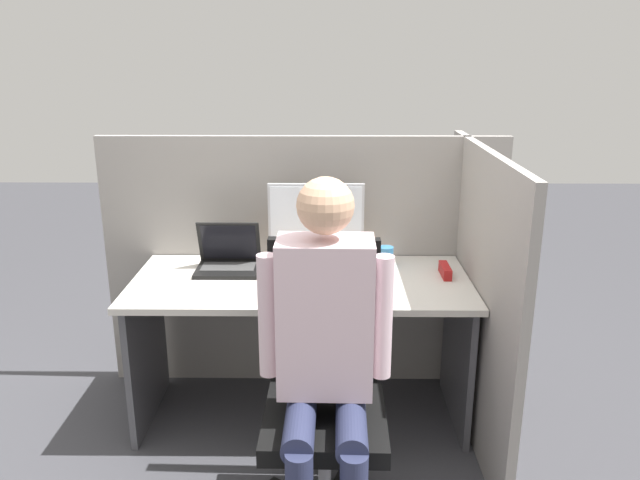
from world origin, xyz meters
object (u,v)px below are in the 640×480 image
Objects in this scene: coffee_mug at (386,256)px; stapler at (445,271)px; person at (325,343)px; carrot_toy at (368,288)px; laptop at (228,261)px; monitor at (316,218)px; office_chair at (324,381)px; paper_box at (316,259)px.

stapler is at bearing -27.56° from coffee_mug.
stapler is 0.12× the size of person.
carrot_toy is 1.55× the size of coffee_mug.
carrot_toy is 0.63m from person.
stapler is at bearing -3.80° from laptop.
stapler is 1.59× the size of coffee_mug.
monitor is 0.49m from carrot_toy.
laptop is 0.90m from office_chair.
stapler is at bearing 29.77° from carrot_toy.
paper_box is 0.35m from coffee_mug.
paper_box is 2.17× the size of stapler.
monitor is at bearing 11.63° from laptop.
laptop is at bearing 118.06° from person.
person reaches higher than office_chair.
paper_box reaches higher than stapler.
coffee_mug is at bearing 5.28° from laptop.
laptop is at bearing 176.20° from stapler.
coffee_mug is (0.30, 0.96, -0.00)m from person.
office_chair is at bearing -86.85° from paper_box.
laptop is 0.73m from carrot_toy.
laptop reaches higher than carrot_toy.
laptop is at bearing -168.37° from monitor.
person is at bearing -87.21° from monitor.
stapler is 0.15× the size of office_chair.
coffee_mug is at bearing 152.44° from stapler.
monitor reaches higher than carrot_toy.
monitor is 4.80× the size of coffee_mug.
person is (0.00, -0.17, 0.25)m from office_chair.
office_chair reaches higher than stapler.
office_chair is 0.78× the size of person.
stapler is (0.62, -0.15, -0.00)m from paper_box.
monitor reaches higher than coffee_mug.
paper_box is 0.21m from monitor.
carrot_toy is at bearing 72.54° from person.
person reaches higher than carrot_toy.
laptop is 0.78m from coffee_mug.
stapler is 0.31m from coffee_mug.
stapler is 1.00m from person.
monitor is 0.48m from laptop.
office_chair is at bearing -56.83° from laptop.
stapler is 1.03× the size of carrot_toy.
carrot_toy is 0.52m from office_chair.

